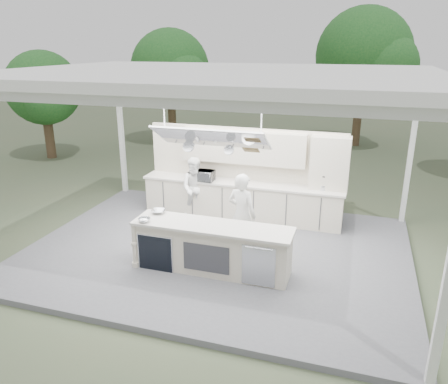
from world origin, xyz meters
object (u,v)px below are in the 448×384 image
(back_counter, at_px, (241,200))
(sous_chef, at_px, (196,188))
(demo_island, at_px, (211,248))
(head_chef, at_px, (242,215))

(back_counter, distance_m, sous_chef, 1.18)
(demo_island, distance_m, back_counter, 2.82)
(sous_chef, bearing_deg, head_chef, -56.19)
(head_chef, height_order, sous_chef, head_chef)
(head_chef, xyz_separation_m, sous_chef, (-1.63, 1.60, -0.10))
(back_counter, height_order, sous_chef, sous_chef)
(demo_island, xyz_separation_m, back_counter, (-0.18, 2.81, 0.00))
(demo_island, relative_size, head_chef, 1.76)
(demo_island, height_order, sous_chef, sous_chef)
(demo_island, bearing_deg, back_counter, 93.63)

